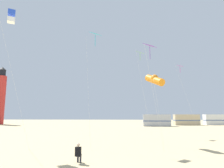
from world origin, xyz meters
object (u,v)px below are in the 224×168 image
object	(u,v)px
kite_diamond_lime	(140,56)
kite_diamond_magenta	(180,68)
kite_flyer_standing	(78,152)
kite_box_blue	(11,17)
kite_diamond_cyan	(95,38)
rv_van_silver	(157,120)
lighthouse_distant	(0,97)
rv_van_tan	(186,120)
kite_diamond_violet	(150,49)
kite_tube_orange	(155,80)
rv_van_white	(216,120)

from	to	relation	value
kite_diamond_lime	kite_diamond_magenta	bearing A→B (deg)	32.64
kite_flyer_standing	kite_box_blue	size ratio (longest dim) A/B	0.10
kite_diamond_cyan	rv_van_silver	size ratio (longest dim) A/B	1.58
lighthouse_distant	rv_van_silver	xyz separation A→B (m)	(43.71, -6.93, -6.45)
lighthouse_distant	kite_flyer_standing	bearing A→B (deg)	-53.49
kite_box_blue	rv_van_silver	size ratio (longest dim) A/B	1.82
lighthouse_distant	rv_van_tan	size ratio (longest dim) A/B	2.59
kite_diamond_cyan	kite_diamond_violet	bearing A→B (deg)	-11.77
kite_tube_orange	kite_flyer_standing	bearing A→B (deg)	-129.05
kite_diamond_cyan	kite_tube_orange	distance (m)	6.89
kite_diamond_cyan	lighthouse_distant	world-z (taller)	lighthouse_distant
kite_diamond_cyan	kite_tube_orange	world-z (taller)	kite_diamond_cyan
kite_diamond_cyan	kite_diamond_lime	size ratio (longest dim) A/B	0.88
kite_diamond_violet	kite_box_blue	bearing A→B (deg)	-179.04
kite_diamond_magenta	lighthouse_distant	size ratio (longest dim) A/B	0.65
kite_diamond_cyan	rv_van_white	size ratio (longest dim) A/B	1.61
kite_diamond_violet	lighthouse_distant	size ratio (longest dim) A/B	0.53
kite_diamond_magenta	lighthouse_distant	bearing A→B (deg)	152.07
kite_diamond_magenta	lighthouse_distant	world-z (taller)	lighthouse_distant
kite_diamond_magenta	rv_van_white	xyz separation A→B (m)	(15.94, 23.70, -8.86)
kite_flyer_standing	rv_van_white	distance (m)	52.33
kite_tube_orange	kite_diamond_lime	size ratio (longest dim) A/B	0.57
kite_diamond_cyan	rv_van_tan	distance (m)	42.78
kite_box_blue	rv_van_tan	size ratio (longest dim) A/B	1.86
kite_diamond_violet	rv_van_white	world-z (taller)	kite_diamond_violet
kite_box_blue	kite_diamond_magenta	size ratio (longest dim) A/B	1.10
kite_tube_orange	lighthouse_distant	bearing A→B (deg)	135.98
kite_diamond_violet	kite_flyer_standing	bearing A→B (deg)	-138.14
kite_tube_orange	kite_diamond_lime	distance (m)	10.24
kite_diamond_violet	rv_van_silver	size ratio (longest dim) A/B	1.34
kite_diamond_lime	kite_diamond_magenta	xyz separation A→B (m)	(6.93, 4.44, -0.88)
kite_diamond_violet	kite_tube_orange	distance (m)	3.47
kite_diamond_violet	kite_diamond_lime	distance (m)	11.86
kite_tube_orange	kite_box_blue	world-z (taller)	kite_box_blue
kite_box_blue	kite_tube_orange	bearing A→B (deg)	12.15
kite_diamond_violet	rv_van_white	xyz separation A→B (m)	(23.15, 39.65, -6.92)
rv_van_tan	kite_diamond_lime	bearing A→B (deg)	-119.27
kite_diamond_lime	rv_van_tan	distance (m)	31.79
lighthouse_distant	rv_van_tan	world-z (taller)	lighthouse_distant
kite_tube_orange	kite_diamond_lime	xyz separation A→B (m)	(-0.45, 8.92, 5.02)
kite_diamond_magenta	rv_van_white	bearing A→B (deg)	56.08
kite_box_blue	rv_van_silver	distance (m)	39.06
kite_box_blue	lighthouse_distant	world-z (taller)	lighthouse_distant
kite_diamond_violet	kite_box_blue	world-z (taller)	kite_box_blue
kite_diamond_magenta	lighthouse_distant	xyz separation A→B (m)	(-44.96, 23.84, -2.41)
rv_van_silver	lighthouse_distant	bearing A→B (deg)	175.77
kite_flyer_standing	rv_van_silver	distance (m)	38.91
rv_van_tan	rv_van_white	xyz separation A→B (m)	(8.48, 1.51, 0.00)
kite_diamond_magenta	kite_diamond_lime	bearing A→B (deg)	-147.36
kite_flyer_standing	kite_diamond_cyan	xyz separation A→B (m)	(0.10, 5.49, 9.17)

